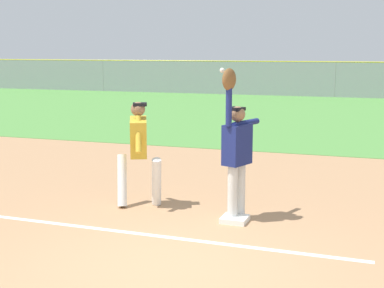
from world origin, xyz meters
name	(u,v)px	position (x,y,z in m)	size (l,w,h in m)	color
ground_plane	(175,265)	(0.00, 0.00, 0.00)	(76.27, 76.27, 0.00)	tan
outfield_grass	(318,115)	(0.00, 16.15, 0.01)	(55.33, 17.09, 0.01)	#549342
first_base	(235,219)	(0.26, 1.87, 0.04)	(0.38, 0.38, 0.08)	white
fielder	(236,147)	(0.24, 1.98, 1.12)	(0.43, 0.87, 2.28)	silver
runner	(139,147)	(-1.42, 2.17, 1.00)	(0.89, 0.81, 1.72)	white
baseball	(222,70)	(0.00, 2.03, 2.24)	(0.07, 0.07, 0.07)	white
outfield_fence	(335,79)	(0.00, 24.69, 0.96)	(55.41, 0.08, 1.91)	#93999E
parked_car_silver	(218,79)	(-7.45, 27.92, 0.67)	(4.59, 2.51, 1.25)	#B7B7BC
parked_car_white	(300,81)	(-2.29, 27.80, 0.67)	(4.54, 2.41, 1.25)	white
parked_car_black	(380,82)	(2.28, 27.98, 0.67)	(4.51, 2.34, 1.25)	black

